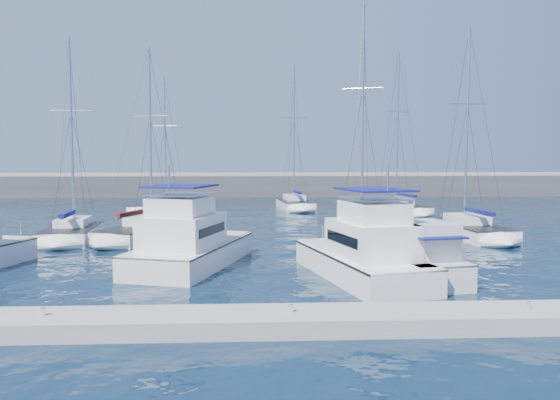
{
  "coord_description": "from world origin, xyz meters",
  "views": [
    {
      "loc": [
        -1.22,
        -28.54,
        5.66
      ],
      "look_at": [
        0.43,
        5.6,
        3.0
      ],
      "focal_mm": 35.0,
      "sensor_mm": 36.0,
      "label": 1
    }
  ],
  "objects_px": {
    "motor_yacht_port_inner": "(189,245)",
    "sailboat_mid_a": "(72,233)",
    "sailboat_mid_d": "(360,232)",
    "sailboat_back_a": "(162,207)",
    "sailboat_mid_b": "(146,231)",
    "sailboat_mid_e": "(469,230)",
    "sailboat_back_c": "(400,208)",
    "motor_yacht_stbd_outer": "(419,261)",
    "motor_yacht_stbd_inner": "(365,256)",
    "sailboat_back_b": "(295,204)"
  },
  "relations": [
    {
      "from": "sailboat_mid_e",
      "to": "sailboat_back_b",
      "type": "height_order",
      "value": "sailboat_back_b"
    },
    {
      "from": "sailboat_back_c",
      "to": "motor_yacht_stbd_outer",
      "type": "bearing_deg",
      "value": -118.12
    },
    {
      "from": "motor_yacht_stbd_outer",
      "to": "sailboat_mid_e",
      "type": "bearing_deg",
      "value": 49.45
    },
    {
      "from": "motor_yacht_port_inner",
      "to": "sailboat_mid_d",
      "type": "xyz_separation_m",
      "value": [
        10.71,
        8.94,
        -0.58
      ]
    },
    {
      "from": "sailboat_mid_d",
      "to": "sailboat_back_a",
      "type": "relative_size",
      "value": 1.17
    },
    {
      "from": "motor_yacht_port_inner",
      "to": "sailboat_mid_a",
      "type": "relative_size",
      "value": 0.71
    },
    {
      "from": "sailboat_back_a",
      "to": "sailboat_back_c",
      "type": "bearing_deg",
      "value": 8.81
    },
    {
      "from": "sailboat_mid_e",
      "to": "sailboat_back_b",
      "type": "relative_size",
      "value": 0.94
    },
    {
      "from": "motor_yacht_port_inner",
      "to": "sailboat_back_c",
      "type": "bearing_deg",
      "value": 71.66
    },
    {
      "from": "sailboat_mid_b",
      "to": "sailboat_mid_d",
      "type": "xyz_separation_m",
      "value": [
        14.9,
        -1.33,
        0.05
      ]
    },
    {
      "from": "motor_yacht_stbd_inner",
      "to": "sailboat_back_c",
      "type": "distance_m",
      "value": 30.82
    },
    {
      "from": "motor_yacht_stbd_outer",
      "to": "sailboat_mid_b",
      "type": "height_order",
      "value": "sailboat_mid_b"
    },
    {
      "from": "sailboat_mid_d",
      "to": "sailboat_back_a",
      "type": "height_order",
      "value": "sailboat_mid_d"
    },
    {
      "from": "motor_yacht_stbd_inner",
      "to": "sailboat_back_c",
      "type": "xyz_separation_m",
      "value": [
        9.58,
        29.29,
        -0.58
      ]
    },
    {
      "from": "motor_yacht_stbd_inner",
      "to": "sailboat_back_b",
      "type": "bearing_deg",
      "value": 77.32
    },
    {
      "from": "motor_yacht_stbd_inner",
      "to": "sailboat_mid_d",
      "type": "distance_m",
      "value": 12.51
    },
    {
      "from": "sailboat_mid_e",
      "to": "sailboat_back_b",
      "type": "xyz_separation_m",
      "value": [
        -10.86,
        21.94,
        0.01
      ]
    },
    {
      "from": "motor_yacht_stbd_inner",
      "to": "sailboat_mid_b",
      "type": "distance_m",
      "value": 18.63
    },
    {
      "from": "sailboat_mid_a",
      "to": "sailboat_back_c",
      "type": "distance_m",
      "value": 31.72
    },
    {
      "from": "motor_yacht_port_inner",
      "to": "sailboat_mid_b",
      "type": "distance_m",
      "value": 11.11
    },
    {
      "from": "sailboat_back_a",
      "to": "sailboat_back_c",
      "type": "xyz_separation_m",
      "value": [
        24.22,
        -3.06,
        0.05
      ]
    },
    {
      "from": "sailboat_back_a",
      "to": "motor_yacht_port_inner",
      "type": "bearing_deg",
      "value": -62.04
    },
    {
      "from": "motor_yacht_port_inner",
      "to": "sailboat_mid_e",
      "type": "distance_m",
      "value": 21.22
    },
    {
      "from": "motor_yacht_stbd_outer",
      "to": "sailboat_mid_b",
      "type": "bearing_deg",
      "value": 126.38
    },
    {
      "from": "motor_yacht_stbd_outer",
      "to": "sailboat_back_a",
      "type": "xyz_separation_m",
      "value": [
        -17.05,
        32.81,
        -0.44
      ]
    },
    {
      "from": "sailboat_mid_d",
      "to": "sailboat_mid_e",
      "type": "distance_m",
      "value": 8.12
    },
    {
      "from": "motor_yacht_port_inner",
      "to": "sailboat_mid_e",
      "type": "xyz_separation_m",
      "value": [
        18.78,
        9.85,
        -0.61
      ]
    },
    {
      "from": "motor_yacht_port_inner",
      "to": "sailboat_mid_e",
      "type": "relative_size",
      "value": 0.66
    },
    {
      "from": "motor_yacht_port_inner",
      "to": "sailboat_mid_e",
      "type": "bearing_deg",
      "value": 44.22
    },
    {
      "from": "sailboat_back_b",
      "to": "motor_yacht_stbd_inner",
      "type": "bearing_deg",
      "value": -94.66
    },
    {
      "from": "motor_yacht_stbd_inner",
      "to": "sailboat_back_a",
      "type": "distance_m",
      "value": 35.52
    },
    {
      "from": "sailboat_mid_a",
      "to": "sailboat_mid_b",
      "type": "height_order",
      "value": "sailboat_mid_a"
    },
    {
      "from": "sailboat_back_a",
      "to": "sailboat_mid_d",
      "type": "bearing_deg",
      "value": -33.96
    },
    {
      "from": "motor_yacht_port_inner",
      "to": "sailboat_back_a",
      "type": "relative_size",
      "value": 0.7
    },
    {
      "from": "motor_yacht_stbd_inner",
      "to": "motor_yacht_stbd_outer",
      "type": "height_order",
      "value": "motor_yacht_stbd_inner"
    },
    {
      "from": "sailboat_mid_d",
      "to": "sailboat_mid_e",
      "type": "relative_size",
      "value": 1.1
    },
    {
      "from": "sailboat_mid_e",
      "to": "sailboat_back_a",
      "type": "height_order",
      "value": "sailboat_mid_e"
    },
    {
      "from": "motor_yacht_port_inner",
      "to": "motor_yacht_stbd_inner",
      "type": "relative_size",
      "value": 1.03
    },
    {
      "from": "motor_yacht_port_inner",
      "to": "sailboat_mid_d",
      "type": "distance_m",
      "value": 13.96
    },
    {
      "from": "sailboat_mid_d",
      "to": "sailboat_mid_a",
      "type": "bearing_deg",
      "value": -162.84
    },
    {
      "from": "sailboat_mid_b",
      "to": "sailboat_mid_a",
      "type": "bearing_deg",
      "value": -151.34
    },
    {
      "from": "motor_yacht_port_inner",
      "to": "motor_yacht_stbd_outer",
      "type": "bearing_deg",
      "value": -2.73
    },
    {
      "from": "sailboat_back_a",
      "to": "motor_yacht_stbd_inner",
      "type": "bearing_deg",
      "value": -49.64
    },
    {
      "from": "motor_yacht_stbd_inner",
      "to": "sailboat_mid_a",
      "type": "height_order",
      "value": "sailboat_mid_a"
    },
    {
      "from": "sailboat_mid_b",
      "to": "sailboat_mid_e",
      "type": "bearing_deg",
      "value": 17.94
    },
    {
      "from": "sailboat_mid_a",
      "to": "sailboat_mid_d",
      "type": "bearing_deg",
      "value": -6.94
    },
    {
      "from": "sailboat_mid_a",
      "to": "sailboat_back_c",
      "type": "height_order",
      "value": "sailboat_back_c"
    },
    {
      "from": "motor_yacht_port_inner",
      "to": "motor_yacht_stbd_inner",
      "type": "xyz_separation_m",
      "value": [
        8.51,
        -3.35,
        0.0
      ]
    },
    {
      "from": "sailboat_mid_e",
      "to": "sailboat_back_b",
      "type": "bearing_deg",
      "value": 112.3
    },
    {
      "from": "motor_yacht_port_inner",
      "to": "sailboat_back_b",
      "type": "xyz_separation_m",
      "value": [
        7.92,
        31.79,
        -0.6
      ]
    }
  ]
}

